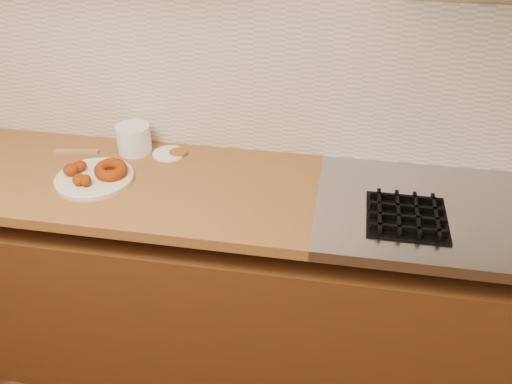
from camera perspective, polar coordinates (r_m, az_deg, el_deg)
wall_back at (r=2.06m, az=-6.54°, el=16.30°), size 4.00×0.02×2.70m
base_cabinet at (r=2.29m, az=-7.13°, el=-9.92°), size 3.60×0.60×0.77m
butcher_block at (r=2.26m, az=-24.02°, el=2.04°), size 2.30×0.62×0.04m
stovetop at (r=1.99m, az=25.34°, el=-2.62°), size 1.30×0.62×0.04m
backsplash at (r=2.10m, az=-6.37°, el=12.28°), size 3.60×0.02×0.60m
burner_grates at (r=1.91m, az=25.32°, el=-3.17°), size 0.91×0.26×0.03m
donut_plate at (r=2.05m, az=-16.64°, el=1.39°), size 0.28×0.28×0.02m
ring_donut at (r=2.03m, az=-15.05°, el=2.28°), size 0.17×0.17×0.05m
fried_dough_chunks at (r=2.05m, az=-18.27°, el=1.94°), size 0.15×0.15×0.04m
plastic_tub at (r=2.19m, az=-12.73°, el=5.48°), size 0.15×0.15×0.11m
tub_lid at (r=2.16m, az=-9.16°, el=4.00°), size 0.17×0.17×0.01m
brass_jar_lid at (r=2.16m, az=-8.19°, el=4.11°), size 0.08×0.08×0.01m
wooden_utensil at (r=2.26m, az=-18.39°, el=4.05°), size 0.17×0.05×0.01m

